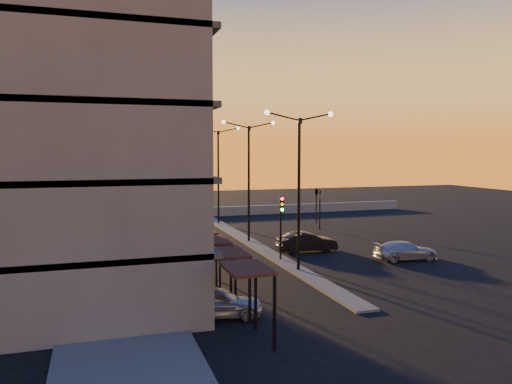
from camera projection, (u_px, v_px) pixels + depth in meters
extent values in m
plane|color=black|center=(298.00, 271.00, 29.73)|extent=(120.00, 120.00, 0.00)
cube|color=#52524F|center=(113.00, 268.00, 30.28)|extent=(5.00, 40.00, 0.12)
cube|color=#52524F|center=(249.00, 241.00, 39.20)|extent=(1.20, 36.00, 0.12)
cube|color=slate|center=(223.00, 211.00, 54.94)|extent=(44.00, 0.50, 1.00)
cylinder|color=#646058|center=(40.00, 50.00, 26.27)|extent=(14.00, 14.00, 25.00)
cube|color=#646058|center=(28.00, 27.00, 21.53)|extent=(14.00, 10.00, 25.00)
cylinder|color=black|center=(47.00, 253.00, 27.18)|extent=(14.16, 14.16, 2.40)
cube|color=black|center=(191.00, 221.00, 25.44)|extent=(0.15, 3.20, 1.20)
cylinder|color=black|center=(299.00, 196.00, 29.35)|extent=(0.18, 0.18, 9.00)
cube|color=black|center=(299.00, 121.00, 28.98)|extent=(0.25, 0.25, 0.35)
sphere|color=#FFE5B2|center=(267.00, 112.00, 28.33)|extent=(0.32, 0.32, 0.32)
sphere|color=#FFE5B2|center=(331.00, 114.00, 29.56)|extent=(0.32, 0.32, 0.32)
cylinder|color=black|center=(249.00, 185.00, 38.83)|extent=(0.18, 0.18, 9.00)
cube|color=black|center=(249.00, 128.00, 38.46)|extent=(0.25, 0.25, 0.35)
sphere|color=#FFE5B2|center=(224.00, 122.00, 37.81)|extent=(0.32, 0.32, 0.32)
sphere|color=#FFE5B2|center=(273.00, 123.00, 39.04)|extent=(0.32, 0.32, 0.32)
cylinder|color=black|center=(218.00, 178.00, 48.31)|extent=(0.18, 0.18, 9.00)
cube|color=black|center=(218.00, 133.00, 47.94)|extent=(0.25, 0.25, 0.35)
sphere|color=#FFE5B2|center=(197.00, 128.00, 47.29)|extent=(0.32, 0.32, 0.32)
sphere|color=#FFE5B2|center=(238.00, 128.00, 48.52)|extent=(0.32, 0.32, 0.32)
cylinder|color=black|center=(281.00, 237.00, 32.44)|extent=(0.12, 0.12, 3.20)
cube|color=black|center=(282.00, 204.00, 32.09)|extent=(0.28, 0.16, 1.00)
sphere|color=#FF0C05|center=(282.00, 199.00, 31.96)|extent=(0.20, 0.20, 0.20)
sphere|color=orange|center=(282.00, 204.00, 31.99)|extent=(0.20, 0.20, 0.20)
sphere|color=#0CFF26|center=(282.00, 210.00, 32.02)|extent=(0.20, 0.20, 0.20)
cylinder|color=black|center=(320.00, 214.00, 45.34)|extent=(0.12, 0.12, 2.80)
imported|color=black|center=(320.00, 195.00, 45.19)|extent=(0.13, 0.16, 0.80)
cylinder|color=black|center=(316.00, 209.00, 49.59)|extent=(0.12, 0.12, 2.80)
imported|color=black|center=(316.00, 191.00, 49.44)|extent=(0.42, 1.99, 0.80)
imported|color=#B8BDC1|center=(218.00, 302.00, 21.53)|extent=(4.09, 2.38, 1.31)
imported|color=black|center=(307.00, 242.00, 35.48)|extent=(4.33, 1.69, 1.41)
imported|color=#A5A8AD|center=(405.00, 251.00, 32.85)|extent=(4.38, 2.14, 1.23)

